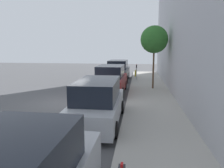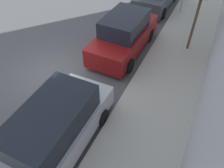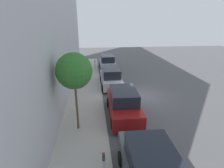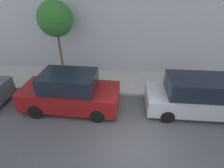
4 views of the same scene
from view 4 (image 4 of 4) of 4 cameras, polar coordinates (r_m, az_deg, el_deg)
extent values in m
plane|color=#515154|center=(7.50, 7.79, -19.42)|extent=(60.00, 60.00, 0.00)
cube|color=#B2ADA3|center=(11.28, 7.19, 0.64)|extent=(2.91, 32.00, 0.15)
cube|color=#B7BABF|center=(9.52, 25.97, -5.01)|extent=(1.94, 4.91, 0.84)
cube|color=black|center=(9.09, 27.17, -0.71)|extent=(1.70, 3.11, 0.84)
cylinder|color=black|center=(8.57, 17.63, -10.07)|extent=(0.22, 0.64, 0.64)
cylinder|color=black|center=(9.97, 15.86, -3.28)|extent=(0.22, 0.64, 0.64)
cylinder|color=black|center=(10.99, 31.61, -3.73)|extent=(0.22, 0.64, 0.64)
cube|color=maroon|center=(9.04, -13.29, -3.87)|extent=(2.07, 4.85, 0.96)
cube|color=black|center=(8.57, -13.99, 0.96)|extent=(1.79, 2.64, 0.80)
cylinder|color=black|center=(9.14, -23.72, -8.31)|extent=(0.22, 0.69, 0.69)
cylinder|color=black|center=(10.46, -19.37, -1.98)|extent=(0.22, 0.69, 0.69)
cylinder|color=black|center=(8.21, -4.80, -10.26)|extent=(0.22, 0.69, 0.69)
cylinder|color=black|center=(9.66, -3.01, -2.98)|extent=(0.22, 0.69, 0.69)
cylinder|color=black|center=(11.93, -32.52, -1.19)|extent=(0.22, 0.69, 0.69)
cylinder|color=brown|center=(11.59, -16.34, 9.43)|extent=(0.13, 0.13, 3.11)
sphere|color=#2D6B28|center=(11.03, -18.04, 19.63)|extent=(2.02, 2.02, 2.02)
camera|label=1|loc=(15.57, 59.13, 7.09)|focal=35.00mm
camera|label=2|loc=(12.38, 42.33, 29.14)|focal=35.00mm
camera|label=3|loc=(16.26, -56.49, 21.07)|focal=28.00mm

